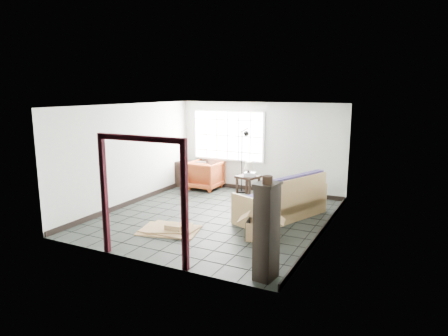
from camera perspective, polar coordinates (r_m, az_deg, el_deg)
The scene contains 15 objects.
ground at distance 9.46m, azimuth -1.16°, elevation -7.01°, with size 5.50×5.50×0.00m, color black.
room_shell at distance 9.10m, azimuth -1.11°, elevation 3.14°, with size 5.02×5.52×2.61m.
window_panel at distance 11.92m, azimuth 0.60°, elevation 4.65°, with size 2.32×0.08×1.52m.
doorway_trim at distance 6.90m, azimuth -11.69°, elevation -2.19°, with size 1.80×0.08×2.20m.
futon_sofa at distance 9.36m, azimuth 8.51°, elevation -4.90°, with size 1.71×2.51×1.04m.
armchair at distance 12.01m, azimuth -2.69°, elevation -0.81°, with size 0.90×0.84×0.93m, color maroon.
side_table at distance 11.11m, azimuth 3.46°, elevation -1.63°, with size 0.66×0.66×0.60m.
table_lamp at distance 10.95m, azimuth 3.56°, elevation 0.26°, with size 0.31×0.31×0.41m.
projector at distance 11.00m, azimuth 3.70°, elevation -0.91°, with size 0.34×0.29×0.11m.
floor_lamp at distance 11.36m, azimuth 2.85°, elevation 1.35°, with size 0.50×0.49×1.90m.
console_shelf at distance 12.40m, azimuth -4.81°, elevation -0.79°, with size 1.08×0.74×0.78m.
tall_shelf at distance 6.29m, azimuth 6.10°, elevation -8.92°, with size 0.37×0.45×1.55m.
pot at distance 6.02m, azimuth 6.23°, elevation -1.69°, with size 0.16×0.16×0.12m.
open_box at distance 8.10m, azimuth 5.34°, elevation -8.80°, with size 0.99×0.63×0.52m.
cardboard_pile at distance 8.61m, azimuth -7.70°, elevation -8.62°, with size 1.40×1.14×0.18m.
Camera 1 is at (4.19, -7.95, 2.94)m, focal length 32.00 mm.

